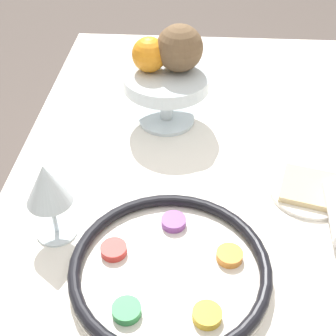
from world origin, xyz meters
TOP-DOWN VIEW (x-y plane):
  - dining_table at (0.00, 0.00)m, footprint 1.46×0.87m
  - seder_plate at (-0.16, 0.10)m, footprint 0.32×0.32m
  - wine_glass at (-0.08, 0.30)m, footprint 0.08×0.08m
  - fruit_stand at (0.27, 0.14)m, footprint 0.19×0.19m
  - orange_fruit at (0.29, 0.17)m, footprint 0.07×0.07m
  - coconut at (0.30, 0.11)m, footprint 0.10×0.10m
  - bread_plate at (0.05, -0.15)m, footprint 0.15×0.15m

SIDE VIEW (x-z plane):
  - dining_table at x=0.00m, z-range 0.00..0.78m
  - bread_plate at x=0.05m, z-range 0.78..0.80m
  - seder_plate at x=-0.16m, z-range 0.78..0.81m
  - fruit_stand at x=0.27m, z-range 0.81..0.93m
  - wine_glass at x=-0.08m, z-range 0.81..0.96m
  - orange_fruit at x=0.29m, z-range 0.90..0.97m
  - coconut at x=0.30m, z-range 0.90..1.00m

